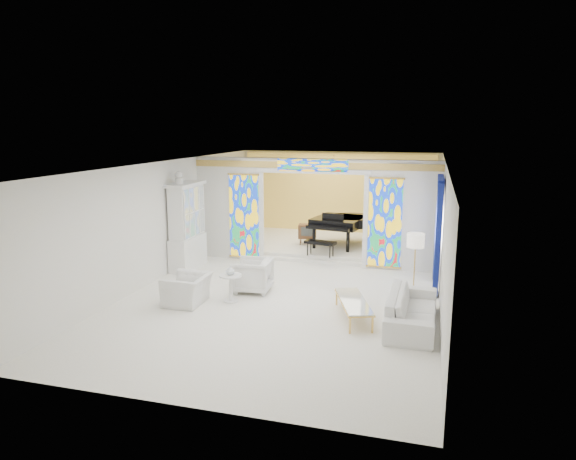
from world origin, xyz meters
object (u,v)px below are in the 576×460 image
(china_cabinet, at_px, (187,227))
(armchair_right, at_px, (253,275))
(tv_console, at_px, (307,231))
(armchair_left, at_px, (187,290))
(grand_piano, at_px, (344,222))
(sofa, at_px, (412,309))
(coffee_table, at_px, (353,302))

(china_cabinet, relative_size, armchair_right, 3.13)
(china_cabinet, xyz_separation_m, tv_console, (2.68, 2.98, -0.57))
(armchair_left, height_order, armchair_right, armchair_right)
(china_cabinet, distance_m, tv_console, 4.05)
(grand_piano, relative_size, tv_console, 4.47)
(china_cabinet, distance_m, sofa, 6.77)
(sofa, bearing_deg, grand_piano, 22.96)
(armchair_left, height_order, coffee_table, armchair_left)
(armchair_right, relative_size, tv_console, 1.36)
(sofa, bearing_deg, armchair_left, 91.28)
(sofa, xyz_separation_m, coffee_table, (-1.17, 0.10, 0.01))
(grand_piano, bearing_deg, armchair_left, -102.45)
(armchair_right, bearing_deg, grand_piano, 158.23)
(armchair_right, xyz_separation_m, coffee_table, (2.58, -1.09, -0.05))
(armchair_right, height_order, sofa, armchair_right)
(armchair_left, height_order, tv_console, tv_console)
(china_cabinet, bearing_deg, coffee_table, -27.13)
(armchair_left, distance_m, armchair_right, 1.64)
(sofa, distance_m, coffee_table, 1.18)
(tv_console, bearing_deg, coffee_table, -76.16)
(grand_piano, bearing_deg, china_cabinet, -129.63)
(armchair_left, bearing_deg, sofa, 88.66)
(armchair_left, height_order, grand_piano, grand_piano)
(coffee_table, height_order, tv_console, tv_console)
(china_cabinet, bearing_deg, armchair_left, -63.94)
(grand_piano, height_order, tv_console, grand_piano)
(sofa, xyz_separation_m, tv_console, (-3.49, 5.64, 0.26))
(sofa, height_order, tv_console, tv_console)
(china_cabinet, bearing_deg, grand_piano, 39.42)
(armchair_right, xyz_separation_m, sofa, (3.75, -1.19, -0.06))
(china_cabinet, bearing_deg, tv_console, 48.06)
(armchair_right, height_order, grand_piano, grand_piano)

